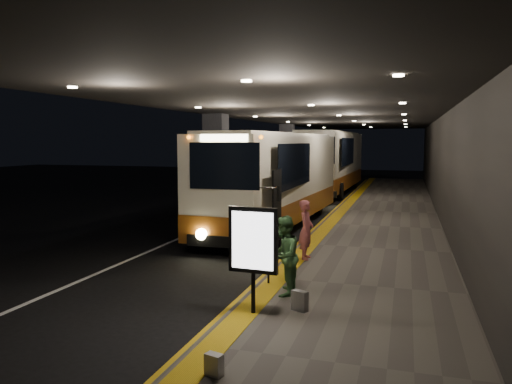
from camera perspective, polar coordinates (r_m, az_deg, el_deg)
The scene contains 16 objects.
ground at distance 15.69m, azimuth -4.75°, elevation -6.52°, with size 90.00×90.00×0.00m, color black.
lane_line_white at distance 20.91m, azimuth -4.30°, elevation -3.39°, with size 0.12×50.00×0.01m, color silver.
kerb_stripe_yellow at distance 19.81m, azimuth 7.00°, elevation -3.93°, with size 0.18×50.00×0.01m, color gold.
sidewalk at distance 19.54m, azimuth 13.97°, elevation -3.99°, with size 4.50×50.00×0.15m, color #514C44.
tactile_strip at distance 19.71m, azimuth 8.44°, elevation -3.56°, with size 0.50×50.00×0.01m, color gold.
terminal_wall at distance 19.29m, azimuth 20.89°, elevation 4.41°, with size 0.10×50.00×6.00m, color black.
support_columns at distance 19.63m, azimuth -4.58°, elevation 2.45°, with size 0.80×24.80×4.40m.
canopy at distance 19.54m, azimuth 7.61°, elevation 9.45°, with size 9.00×50.00×0.40m, color black.
coach_main at distance 19.32m, azimuth 2.20°, elevation 0.94°, with size 2.96×11.50×3.55m.
coach_second at distance 32.50m, azimuth 8.50°, elevation 3.12°, with size 2.86×12.26×3.84m.
passenger_boarding at distance 13.65m, azimuth 5.75°, elevation -4.30°, with size 0.59×0.39×1.62m, color #AD5152.
passenger_waiting_green at distance 10.46m, azimuth 3.17°, elevation -7.28°, with size 0.81×0.50×1.67m, color #437440.
bag_polka at distance 9.69m, azimuth 5.01°, elevation -12.29°, with size 0.32×0.14×0.39m, color black.
bag_plain at distance 7.26m, azimuth -4.82°, elevation -19.07°, with size 0.24×0.14×0.31m, color silver.
info_sign at distance 9.21m, azimuth -0.33°, elevation -5.74°, with size 0.95×0.18×2.01m.
stanchion_post at distance 11.31m, azimuth 1.44°, elevation -7.80°, with size 0.05×0.05×1.07m, color black.
Camera 1 is at (5.67, -14.24, 3.36)m, focal length 35.00 mm.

